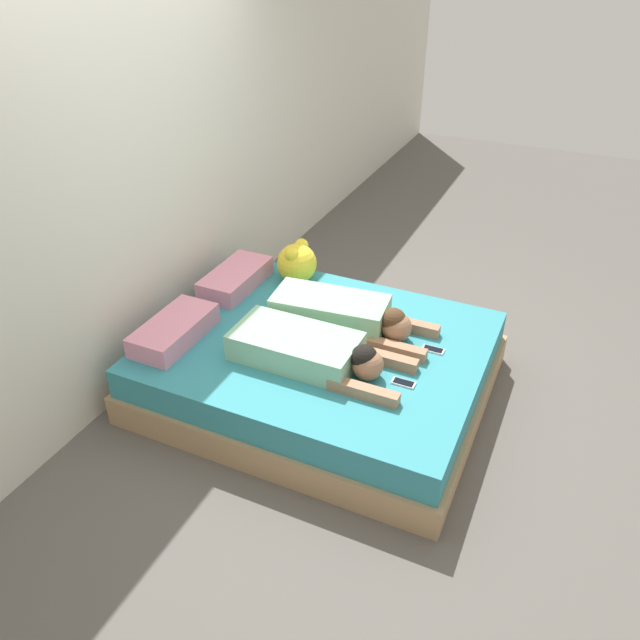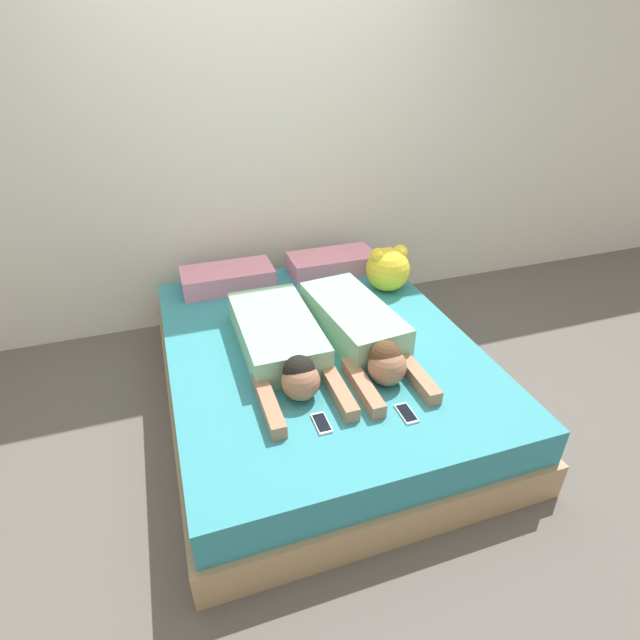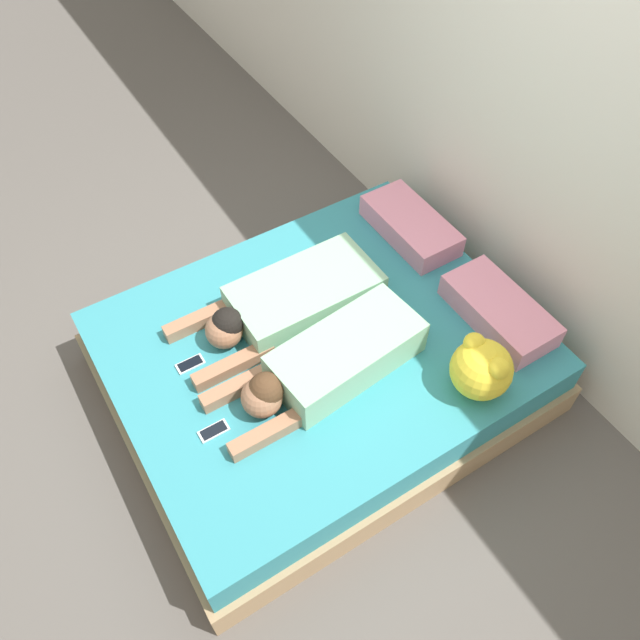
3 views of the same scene
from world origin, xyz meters
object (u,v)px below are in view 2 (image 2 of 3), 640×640
(person_left, at_px, (281,342))
(cell_phone_right, at_px, (406,413))
(bed, at_px, (320,372))
(cell_phone_left, at_px, (322,423))
(plush_toy, at_px, (388,268))
(pillow_head_left, at_px, (228,278))
(pillow_head_right, at_px, (332,263))
(person_right, at_px, (360,330))

(person_left, bearing_deg, cell_phone_right, -56.23)
(bed, relative_size, cell_phone_left, 15.32)
(cell_phone_left, relative_size, plush_toy, 0.45)
(bed, distance_m, pillow_head_left, 0.95)
(pillow_head_left, relative_size, cell_phone_left, 4.41)
(pillow_head_left, bearing_deg, plush_toy, -20.03)
(pillow_head_right, bearing_deg, person_left, -124.20)
(bed, distance_m, plush_toy, 0.86)
(person_right, height_order, cell_phone_right, person_right)
(pillow_head_left, distance_m, pillow_head_right, 0.74)
(pillow_head_left, height_order, person_left, person_left)
(bed, height_order, person_right, person_right)
(pillow_head_right, bearing_deg, cell_phone_right, -96.76)
(plush_toy, bearing_deg, cell_phone_right, -110.80)
(cell_phone_right, xyz_separation_m, plush_toy, (0.44, 1.15, 0.15))
(pillow_head_right, height_order, cell_phone_left, pillow_head_right)
(cell_phone_left, xyz_separation_m, plush_toy, (0.83, 1.09, 0.15))
(pillow_head_right, relative_size, plush_toy, 1.99)
(pillow_head_right, distance_m, person_left, 1.07)
(pillow_head_left, xyz_separation_m, person_left, (0.14, -0.88, 0.02))
(pillow_head_left, distance_m, cell_phone_right, 1.61)
(person_left, bearing_deg, bed, 11.88)
(bed, distance_m, person_left, 0.37)
(bed, distance_m, cell_phone_left, 0.68)
(cell_phone_right, height_order, plush_toy, plush_toy)
(cell_phone_right, distance_m, plush_toy, 1.24)
(person_right, distance_m, cell_phone_left, 0.67)
(bed, distance_m, pillow_head_right, 0.95)
(cell_phone_left, bearing_deg, person_left, 93.28)
(person_left, distance_m, person_right, 0.43)
(pillow_head_right, height_order, plush_toy, plush_toy)
(pillow_head_right, bearing_deg, plush_toy, -54.64)
(pillow_head_right, distance_m, plush_toy, 0.45)
(pillow_head_right, xyz_separation_m, cell_phone_left, (-0.57, -1.45, -0.06))
(person_right, relative_size, cell_phone_right, 7.91)
(pillow_head_left, xyz_separation_m, pillow_head_right, (0.74, 0.00, 0.00))
(person_right, relative_size, cell_phone_left, 7.91)
(person_right, bearing_deg, cell_phone_left, -127.11)
(bed, relative_size, plush_toy, 6.90)
(plush_toy, bearing_deg, person_left, -148.75)
(bed, xyz_separation_m, cell_phone_left, (-0.20, -0.62, 0.21))
(pillow_head_right, distance_m, person_right, 0.94)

